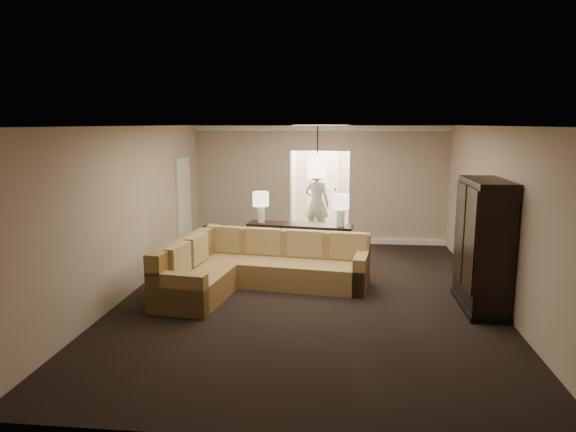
# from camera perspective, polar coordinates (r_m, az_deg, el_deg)

# --- Properties ---
(ground) EXTENTS (8.00, 8.00, 0.00)m
(ground) POSITION_cam_1_polar(r_m,az_deg,el_deg) (8.69, 2.26, -8.85)
(ground) COLOR black
(ground) RESTS_ON ground
(wall_back) EXTENTS (6.00, 0.04, 2.80)m
(wall_back) POSITION_cam_1_polar(r_m,az_deg,el_deg) (12.29, 3.54, 3.49)
(wall_back) COLOR #BFAA90
(wall_back) RESTS_ON ground
(wall_front) EXTENTS (6.00, 0.04, 2.80)m
(wall_front) POSITION_cam_1_polar(r_m,az_deg,el_deg) (4.46, -1.05, -8.57)
(wall_front) COLOR #BFAA90
(wall_front) RESTS_ON ground
(wall_left) EXTENTS (0.04, 8.00, 2.80)m
(wall_left) POSITION_cam_1_polar(r_m,az_deg,el_deg) (9.03, -17.03, 0.62)
(wall_left) COLOR #BFAA90
(wall_left) RESTS_ON ground
(wall_right) EXTENTS (0.04, 8.00, 2.80)m
(wall_right) POSITION_cam_1_polar(r_m,az_deg,el_deg) (8.68, 22.50, -0.09)
(wall_right) COLOR #BFAA90
(wall_right) RESTS_ON ground
(ceiling) EXTENTS (6.00, 8.00, 0.02)m
(ceiling) POSITION_cam_1_polar(r_m,az_deg,el_deg) (8.21, 2.40, 9.96)
(ceiling) COLOR white
(ceiling) RESTS_ON wall_back
(crown_molding) EXTENTS (6.00, 0.10, 0.12)m
(crown_molding) POSITION_cam_1_polar(r_m,az_deg,el_deg) (12.15, 3.60, 9.70)
(crown_molding) COLOR white
(crown_molding) RESTS_ON wall_back
(baseboard) EXTENTS (6.00, 0.10, 0.12)m
(baseboard) POSITION_cam_1_polar(r_m,az_deg,el_deg) (12.47, 3.46, -2.66)
(baseboard) COLOR white
(baseboard) RESTS_ON ground
(side_door) EXTENTS (0.05, 0.90, 2.10)m
(side_door) POSITION_cam_1_polar(r_m,az_deg,el_deg) (11.67, -11.48, 1.21)
(side_door) COLOR white
(side_door) RESTS_ON ground
(foyer) EXTENTS (1.44, 2.02, 2.80)m
(foyer) POSITION_cam_1_polar(r_m,az_deg,el_deg) (13.63, 3.78, 3.73)
(foyer) COLOR beige
(foyer) RESTS_ON ground
(sectional_sofa) EXTENTS (3.43, 2.62, 0.94)m
(sectional_sofa) POSITION_cam_1_polar(r_m,az_deg,el_deg) (8.98, -3.89, -5.71)
(sectional_sofa) COLOR brown
(sectional_sofa) RESTS_ON ground
(coffee_table) EXTENTS (1.10, 1.10, 0.43)m
(coffee_table) POSITION_cam_1_polar(r_m,az_deg,el_deg) (9.78, -6.38, -5.42)
(coffee_table) COLOR white
(coffee_table) RESTS_ON ground
(console_table) EXTENTS (2.19, 0.77, 0.83)m
(console_table) POSITION_cam_1_polar(r_m,az_deg,el_deg) (10.49, 1.33, -2.69)
(console_table) COLOR black
(console_table) RESTS_ON ground
(armoire) EXTENTS (0.60, 1.40, 2.01)m
(armoire) POSITION_cam_1_polar(r_m,az_deg,el_deg) (8.41, 20.82, -3.31)
(armoire) COLOR black
(armoire) RESTS_ON ground
(drink_table) EXTENTS (0.44, 0.44, 0.55)m
(drink_table) POSITION_cam_1_polar(r_m,az_deg,el_deg) (9.71, 5.86, -4.42)
(drink_table) COLOR black
(drink_table) RESTS_ON ground
(table_lamp_left) EXTENTS (0.33, 0.33, 0.63)m
(table_lamp_left) POSITION_cam_1_polar(r_m,az_deg,el_deg) (10.55, -3.05, 1.56)
(table_lamp_left) COLOR white
(table_lamp_left) RESTS_ON console_table
(table_lamp_right) EXTENTS (0.33, 0.33, 0.63)m
(table_lamp_right) POSITION_cam_1_polar(r_m,az_deg,el_deg) (10.21, 5.89, 1.22)
(table_lamp_right) COLOR white
(table_lamp_right) RESTS_ON console_table
(pendant_light) EXTENTS (0.38, 0.38, 1.09)m
(pendant_light) POSITION_cam_1_polar(r_m,az_deg,el_deg) (10.94, 3.27, 5.57)
(pendant_light) COLOR black
(pendant_light) RESTS_ON ceiling
(person) EXTENTS (0.83, 0.69, 1.97)m
(person) POSITION_cam_1_polar(r_m,az_deg,el_deg) (12.72, 3.22, 1.84)
(person) COLOR beige
(person) RESTS_ON ground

